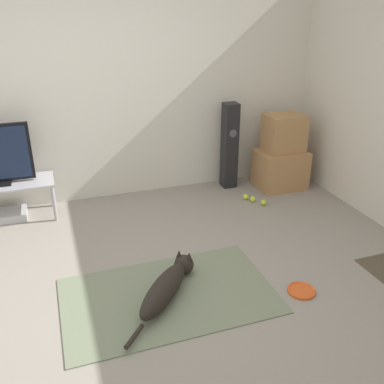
{
  "coord_description": "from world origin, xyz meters",
  "views": [
    {
      "loc": [
        -0.61,
        -2.71,
        2.18
      ],
      "look_at": [
        0.64,
        0.9,
        0.45
      ],
      "focal_mm": 40.0,
      "sensor_mm": 36.0,
      "label": 1
    }
  ],
  "objects_px": {
    "tennis_ball_near_speaker": "(253,199)",
    "tennis_ball_loose_on_carpet": "(264,202)",
    "floor_speaker": "(230,146)",
    "game_console": "(10,215)",
    "frisbee": "(301,291)",
    "cardboard_box_lower": "(280,169)",
    "tennis_ball_by_boxes": "(246,197)",
    "cardboard_box_upper": "(284,133)",
    "dog": "(167,286)"
  },
  "relations": [
    {
      "from": "frisbee",
      "to": "floor_speaker",
      "type": "xyz_separation_m",
      "value": [
        0.31,
        2.19,
        0.52
      ]
    },
    {
      "from": "frisbee",
      "to": "cardboard_box_upper",
      "type": "distance_m",
      "value": 2.28
    },
    {
      "from": "cardboard_box_lower",
      "to": "tennis_ball_loose_on_carpet",
      "type": "height_order",
      "value": "cardboard_box_lower"
    },
    {
      "from": "frisbee",
      "to": "tennis_ball_by_boxes",
      "type": "relative_size",
      "value": 3.47
    },
    {
      "from": "game_console",
      "to": "tennis_ball_by_boxes",
      "type": "bearing_deg",
      "value": -8.5
    },
    {
      "from": "dog",
      "to": "frisbee",
      "type": "xyz_separation_m",
      "value": [
        1.05,
        -0.29,
        -0.1
      ]
    },
    {
      "from": "cardboard_box_upper",
      "to": "tennis_ball_loose_on_carpet",
      "type": "relative_size",
      "value": 6.89
    },
    {
      "from": "tennis_ball_near_speaker",
      "to": "cardboard_box_lower",
      "type": "bearing_deg",
      "value": 30.35
    },
    {
      "from": "floor_speaker",
      "to": "cardboard_box_upper",
      "type": "bearing_deg",
      "value": -19.48
    },
    {
      "from": "dog",
      "to": "floor_speaker",
      "type": "bearing_deg",
      "value": 54.5
    },
    {
      "from": "dog",
      "to": "floor_speaker",
      "type": "distance_m",
      "value": 2.37
    },
    {
      "from": "frisbee",
      "to": "cardboard_box_upper",
      "type": "xyz_separation_m",
      "value": [
        0.92,
        1.97,
        0.68
      ]
    },
    {
      "from": "tennis_ball_near_speaker",
      "to": "game_console",
      "type": "height_order",
      "value": "game_console"
    },
    {
      "from": "frisbee",
      "to": "floor_speaker",
      "type": "height_order",
      "value": "floor_speaker"
    },
    {
      "from": "dog",
      "to": "game_console",
      "type": "height_order",
      "value": "dog"
    },
    {
      "from": "dog",
      "to": "cardboard_box_upper",
      "type": "relative_size",
      "value": 1.85
    },
    {
      "from": "tennis_ball_by_boxes",
      "to": "tennis_ball_near_speaker",
      "type": "distance_m",
      "value": 0.1
    },
    {
      "from": "tennis_ball_near_speaker",
      "to": "tennis_ball_loose_on_carpet",
      "type": "distance_m",
      "value": 0.14
    },
    {
      "from": "tennis_ball_loose_on_carpet",
      "to": "game_console",
      "type": "distance_m",
      "value": 2.82
    },
    {
      "from": "dog",
      "to": "tennis_ball_loose_on_carpet",
      "type": "distance_m",
      "value": 1.97
    },
    {
      "from": "game_console",
      "to": "frisbee",
      "type": "bearing_deg",
      "value": -43.12
    },
    {
      "from": "floor_speaker",
      "to": "game_console",
      "type": "distance_m",
      "value": 2.64
    },
    {
      "from": "tennis_ball_by_boxes",
      "to": "tennis_ball_loose_on_carpet",
      "type": "relative_size",
      "value": 1.0
    },
    {
      "from": "cardboard_box_upper",
      "to": "game_console",
      "type": "xyz_separation_m",
      "value": [
        -3.21,
        0.17,
        -0.65
      ]
    },
    {
      "from": "dog",
      "to": "tennis_ball_loose_on_carpet",
      "type": "height_order",
      "value": "dog"
    },
    {
      "from": "tennis_ball_near_speaker",
      "to": "frisbee",
      "type": "bearing_deg",
      "value": -103.21
    },
    {
      "from": "tennis_ball_by_boxes",
      "to": "frisbee",
      "type": "bearing_deg",
      "value": -100.96
    },
    {
      "from": "tennis_ball_loose_on_carpet",
      "to": "game_console",
      "type": "xyz_separation_m",
      "value": [
        -2.75,
        0.6,
        0.01
      ]
    },
    {
      "from": "cardboard_box_lower",
      "to": "cardboard_box_upper",
      "type": "xyz_separation_m",
      "value": [
        0.02,
        0.01,
        0.46
      ]
    },
    {
      "from": "cardboard_box_upper",
      "to": "tennis_ball_loose_on_carpet",
      "type": "distance_m",
      "value": 0.91
    },
    {
      "from": "floor_speaker",
      "to": "tennis_ball_near_speaker",
      "type": "height_order",
      "value": "floor_speaker"
    },
    {
      "from": "dog",
      "to": "tennis_ball_near_speaker",
      "type": "height_order",
      "value": "dog"
    },
    {
      "from": "tennis_ball_loose_on_carpet",
      "to": "floor_speaker",
      "type": "bearing_deg",
      "value": 104.0
    },
    {
      "from": "tennis_ball_loose_on_carpet",
      "to": "game_console",
      "type": "relative_size",
      "value": 0.19
    },
    {
      "from": "cardboard_box_lower",
      "to": "tennis_ball_near_speaker",
      "type": "distance_m",
      "value": 0.63
    },
    {
      "from": "dog",
      "to": "game_console",
      "type": "relative_size",
      "value": 2.42
    },
    {
      "from": "cardboard_box_upper",
      "to": "floor_speaker",
      "type": "distance_m",
      "value": 0.68
    },
    {
      "from": "tennis_ball_loose_on_carpet",
      "to": "tennis_ball_by_boxes",
      "type": "bearing_deg",
      "value": 122.24
    },
    {
      "from": "cardboard_box_lower",
      "to": "floor_speaker",
      "type": "bearing_deg",
      "value": 159.07
    },
    {
      "from": "tennis_ball_loose_on_carpet",
      "to": "cardboard_box_lower",
      "type": "bearing_deg",
      "value": 44.11
    },
    {
      "from": "cardboard_box_lower",
      "to": "tennis_ball_loose_on_carpet",
      "type": "relative_size",
      "value": 8.94
    },
    {
      "from": "tennis_ball_by_boxes",
      "to": "game_console",
      "type": "distance_m",
      "value": 2.65
    },
    {
      "from": "cardboard_box_upper",
      "to": "floor_speaker",
      "type": "xyz_separation_m",
      "value": [
        -0.62,
        0.22,
        -0.17
      ]
    },
    {
      "from": "tennis_ball_near_speaker",
      "to": "tennis_ball_loose_on_carpet",
      "type": "bearing_deg",
      "value": -57.1
    },
    {
      "from": "frisbee",
      "to": "tennis_ball_by_boxes",
      "type": "bearing_deg",
      "value": 79.04
    },
    {
      "from": "floor_speaker",
      "to": "tennis_ball_by_boxes",
      "type": "distance_m",
      "value": 0.67
    },
    {
      "from": "tennis_ball_by_boxes",
      "to": "game_console",
      "type": "bearing_deg",
      "value": 171.5
    },
    {
      "from": "dog",
      "to": "cardboard_box_lower",
      "type": "bearing_deg",
      "value": 40.57
    },
    {
      "from": "tennis_ball_loose_on_carpet",
      "to": "dog",
      "type": "bearing_deg",
      "value": -140.52
    },
    {
      "from": "dog",
      "to": "floor_speaker",
      "type": "height_order",
      "value": "floor_speaker"
    }
  ]
}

